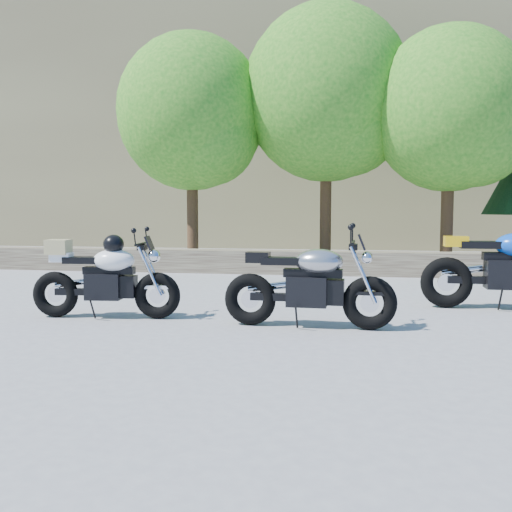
% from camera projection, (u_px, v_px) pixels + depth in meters
% --- Properties ---
extents(ground, '(90.00, 90.00, 0.00)m').
position_uv_depth(ground, '(226.00, 324.00, 6.90)').
color(ground, gray).
rests_on(ground, ground).
extents(stone_wall, '(22.00, 0.55, 0.50)m').
position_uv_depth(stone_wall, '(283.00, 262.00, 12.28)').
color(stone_wall, '#4B3D32').
rests_on(stone_wall, ground).
extents(hillside, '(80.00, 30.00, 15.00)m').
position_uv_depth(hillside, '(383.00, 104.00, 33.26)').
color(hillside, brown).
rests_on(hillside, ground).
extents(tree_decid_left, '(3.67, 3.67, 5.62)m').
position_uv_depth(tree_decid_left, '(195.00, 118.00, 14.02)').
color(tree_decid_left, '#382314').
rests_on(tree_decid_left, ground).
extents(tree_decid_mid, '(4.08, 4.08, 6.24)m').
position_uv_depth(tree_decid_mid, '(331.00, 100.00, 13.81)').
color(tree_decid_mid, '#382314').
rests_on(tree_decid_mid, ground).
extents(tree_decid_right, '(3.54, 3.54, 5.41)m').
position_uv_depth(tree_decid_right, '(455.00, 115.00, 12.79)').
color(tree_decid_right, '#382314').
rests_on(tree_decid_right, ground).
extents(silver_bike, '(2.03, 0.65, 1.02)m').
position_uv_depth(silver_bike, '(310.00, 286.00, 6.66)').
color(silver_bike, black).
rests_on(silver_bike, ground).
extents(white_bike, '(1.93, 0.61, 1.07)m').
position_uv_depth(white_bike, '(105.00, 277.00, 7.26)').
color(white_bike, black).
rests_on(white_bike, ground).
extents(blue_bike, '(2.33, 0.74, 1.17)m').
position_uv_depth(blue_bike, '(509.00, 269.00, 7.85)').
color(blue_bike, black).
rests_on(blue_bike, ground).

